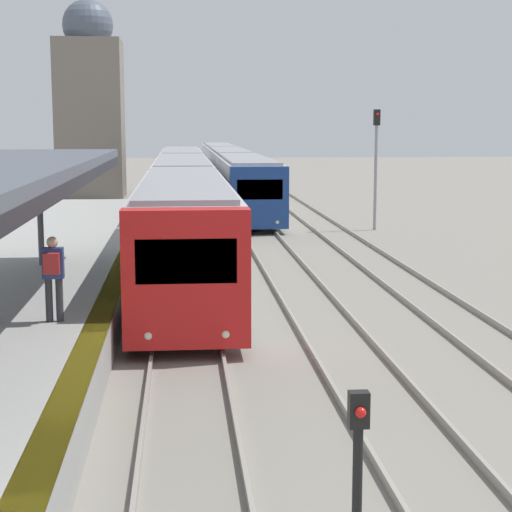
{
  "coord_description": "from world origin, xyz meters",
  "views": [
    {
      "loc": [
        -0.09,
        -4.44,
        4.68
      ],
      "look_at": [
        1.63,
        15.07,
        1.68
      ],
      "focal_mm": 60.0,
      "sensor_mm": 36.0,
      "label": 1
    }
  ],
  "objects_px": {
    "person_on_platform": "(53,272)",
    "train_near": "(183,190)",
    "train_far": "(229,169)",
    "signal_mast_far": "(376,155)",
    "signal_post_near": "(358,473)"
  },
  "relations": [
    {
      "from": "train_near",
      "to": "signal_mast_far",
      "type": "bearing_deg",
      "value": -10.55
    },
    {
      "from": "person_on_platform",
      "to": "train_near",
      "type": "relative_size",
      "value": 0.04
    },
    {
      "from": "train_far",
      "to": "signal_mast_far",
      "type": "height_order",
      "value": "signal_mast_far"
    },
    {
      "from": "person_on_platform",
      "to": "signal_mast_far",
      "type": "relative_size",
      "value": 0.31
    },
    {
      "from": "signal_mast_far",
      "to": "person_on_platform",
      "type": "bearing_deg",
      "value": -117.77
    },
    {
      "from": "train_far",
      "to": "signal_post_near",
      "type": "height_order",
      "value": "train_far"
    },
    {
      "from": "person_on_platform",
      "to": "train_near",
      "type": "height_order",
      "value": "train_near"
    },
    {
      "from": "person_on_platform",
      "to": "train_far",
      "type": "height_order",
      "value": "train_far"
    },
    {
      "from": "train_far",
      "to": "signal_mast_far",
      "type": "xyz_separation_m",
      "value": [
        5.35,
        -21.17,
        1.66
      ]
    },
    {
      "from": "train_near",
      "to": "signal_mast_far",
      "type": "relative_size",
      "value": 8.48
    },
    {
      "from": "train_near",
      "to": "train_far",
      "type": "relative_size",
      "value": 1.0
    },
    {
      "from": "person_on_platform",
      "to": "train_near",
      "type": "bearing_deg",
      "value": 83.61
    },
    {
      "from": "train_near",
      "to": "train_far",
      "type": "xyz_separation_m",
      "value": [
        3.27,
        19.57,
        -0.06
      ]
    },
    {
      "from": "train_near",
      "to": "person_on_platform",
      "type": "bearing_deg",
      "value": -96.39
    },
    {
      "from": "person_on_platform",
      "to": "signal_mast_far",
      "type": "height_order",
      "value": "signal_mast_far"
    }
  ]
}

